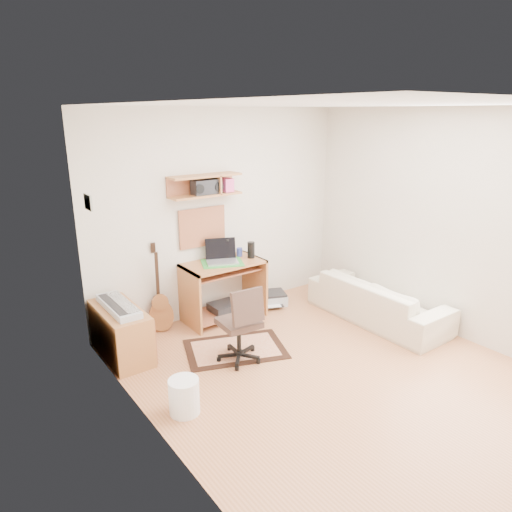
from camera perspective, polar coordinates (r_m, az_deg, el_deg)
floor at (r=4.94m, az=8.86°, el=-13.90°), size 3.60×4.00×0.01m
ceiling at (r=4.23m, az=10.57°, el=17.96°), size 3.60×4.00×0.01m
back_wall at (r=5.94m, az=-4.27°, el=5.25°), size 3.60×0.01×2.60m
left_wall at (r=3.42m, az=-12.22°, el=-4.31°), size 0.01×4.00×2.60m
right_wall at (r=5.81m, az=22.31°, el=3.71°), size 0.01×4.00×2.60m
wall_shelf at (r=5.60m, az=-6.28°, el=8.63°), size 0.90×0.25×0.26m
cork_board at (r=5.80m, az=-6.63°, el=3.56°), size 0.64×0.03×0.49m
wall_photo at (r=4.68m, az=-19.96°, el=6.24°), size 0.02×0.20×0.15m
desk at (r=5.89m, az=-4.01°, el=-4.25°), size 1.00×0.55×0.75m
laptop at (r=5.69m, az=-4.21°, el=0.51°), size 0.50×0.50×0.29m
speaker at (r=5.90m, az=-0.61°, el=0.75°), size 0.09×0.09×0.21m
desk_lamp at (r=5.93m, az=-3.41°, el=1.10°), size 0.09×0.09×0.27m
pencil_cup at (r=5.99m, az=-2.05°, el=0.50°), size 0.08×0.08×0.11m
boombox at (r=5.61m, az=-6.15°, el=8.43°), size 0.35×0.16×0.18m
rug at (r=5.28m, az=-2.57°, el=-11.33°), size 1.27×1.06×0.01m
task_chair at (r=4.89m, az=-2.13°, el=-8.20°), size 0.47×0.47×0.87m
cabinet at (r=5.24m, az=-16.29°, el=-9.03°), size 0.40×0.90×0.55m
music_keyboard at (r=5.11m, az=-16.58°, el=-5.93°), size 0.24×0.76×0.07m
guitar at (r=5.60m, az=-11.77°, el=-3.92°), size 0.34×0.27×1.09m
waste_basket at (r=4.27m, az=-8.83°, el=-16.69°), size 0.31×0.31×0.32m
printer at (r=6.40m, az=1.76°, el=-5.20°), size 0.51×0.46×0.16m
sofa at (r=6.04m, az=14.81°, el=-4.46°), size 0.53×1.82×0.71m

